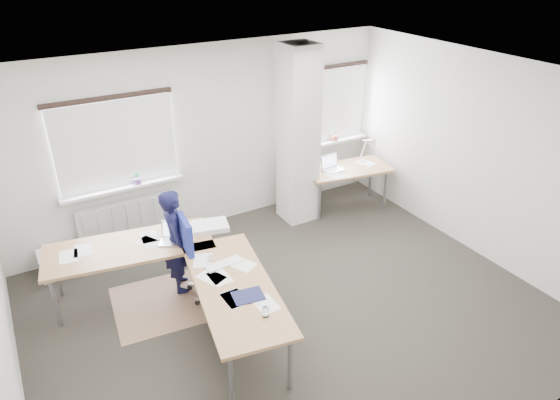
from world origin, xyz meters
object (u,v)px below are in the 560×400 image
desk_main (183,266)px  person (176,241)px  desk_side (348,170)px  task_chair (206,273)px

desk_main → person: person is taller
desk_side → task_chair: bearing=-151.4°
desk_main → person: bearing=88.3°
desk_main → person: 0.55m
desk_main → task_chair: task_chair is taller
person → desk_main: bearing=-179.4°
desk_side → person: 3.26m
desk_side → task_chair: desk_side is taller
desk_main → desk_side: 3.52m
task_chair → desk_side: bearing=23.8°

